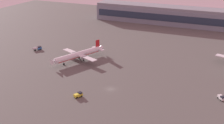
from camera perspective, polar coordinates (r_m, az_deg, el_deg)
name	(u,v)px	position (r m, az deg, el deg)	size (l,w,h in m)	color
ground_plane	(110,89)	(152.29, -0.29, -5.22)	(416.00, 416.00, 0.00)	#56544F
terminal_building	(165,15)	(288.15, 10.18, 8.86)	(133.82, 22.40, 16.40)	gray
airplane_mid_apron	(79,55)	(190.30, -6.40, 1.41)	(29.89, 37.89, 10.19)	white
baggage_tractor	(78,95)	(145.14, -6.46, -6.24)	(3.58, 4.58, 2.25)	yellow
fuel_truck	(37,48)	(215.89, -14.09, 2.60)	(4.61, 6.59, 2.35)	#3372BF
cargo_loader	(222,98)	(150.86, 20.22, -6.40)	(4.06, 4.48, 2.25)	white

